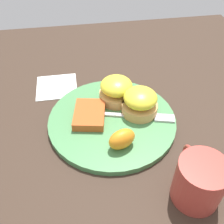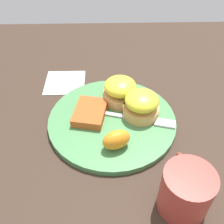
# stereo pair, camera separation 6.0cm
# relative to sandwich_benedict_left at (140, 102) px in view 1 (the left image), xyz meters

# --- Properties ---
(ground_plane) EXTENTS (1.10, 1.10, 0.00)m
(ground_plane) POSITION_rel_sandwich_benedict_left_xyz_m (-0.01, 0.07, -0.04)
(ground_plane) COLOR #38281E
(plate) EXTENTS (0.30, 0.30, 0.01)m
(plate) POSITION_rel_sandwich_benedict_left_xyz_m (-0.01, 0.07, -0.04)
(plate) COLOR #47844C
(plate) RESTS_ON ground_plane
(sandwich_benedict_left) EXTENTS (0.09, 0.09, 0.06)m
(sandwich_benedict_left) POSITION_rel_sandwich_benedict_left_xyz_m (0.00, 0.00, 0.00)
(sandwich_benedict_left) COLOR tan
(sandwich_benedict_left) RESTS_ON plate
(sandwich_benedict_right) EXTENTS (0.09, 0.09, 0.06)m
(sandwich_benedict_right) POSITION_rel_sandwich_benedict_left_xyz_m (0.05, 0.05, 0.00)
(sandwich_benedict_right) COLOR tan
(sandwich_benedict_right) RESTS_ON plate
(hashbrown_patty) EXTENTS (0.10, 0.09, 0.02)m
(hashbrown_patty) POSITION_rel_sandwich_benedict_left_xyz_m (-0.00, 0.12, -0.02)
(hashbrown_patty) COLOR #B95122
(hashbrown_patty) RESTS_ON plate
(orange_wedge) EXTENTS (0.06, 0.07, 0.04)m
(orange_wedge) POSITION_rel_sandwich_benedict_left_xyz_m (-0.10, 0.06, -0.01)
(orange_wedge) COLOR orange
(orange_wedge) RESTS_ON plate
(fork) EXTENTS (0.08, 0.23, 0.00)m
(fork) POSITION_rel_sandwich_benedict_left_xyz_m (-0.01, 0.02, -0.03)
(fork) COLOR silver
(fork) RESTS_ON plate
(cup) EXTENTS (0.12, 0.09, 0.09)m
(cup) POSITION_rel_sandwich_benedict_left_xyz_m (-0.22, -0.05, 0.00)
(cup) COLOR #B23D33
(cup) RESTS_ON ground_plane
(napkin) EXTENTS (0.11, 0.11, 0.00)m
(napkin) POSITION_rel_sandwich_benedict_left_xyz_m (0.15, 0.20, -0.04)
(napkin) COLOR white
(napkin) RESTS_ON ground_plane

